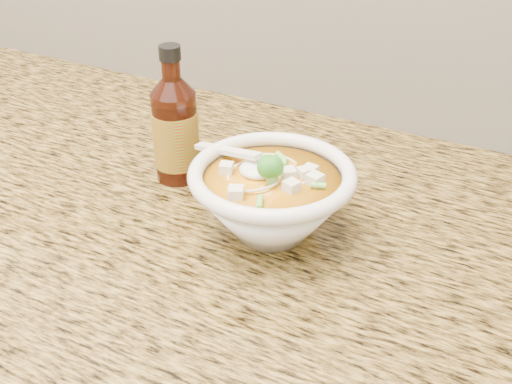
% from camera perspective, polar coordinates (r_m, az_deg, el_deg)
% --- Properties ---
extents(cabinet, '(4.00, 0.65, 0.86)m').
position_cam_1_polar(cabinet, '(1.25, -15.86, -15.76)').
color(cabinet, black).
rests_on(cabinet, ground).
extents(counter_slab, '(4.00, 0.68, 0.04)m').
position_cam_1_polar(counter_slab, '(0.98, -19.66, 2.50)').
color(counter_slab, olive).
rests_on(counter_slab, cabinet).
extents(soup_bowl, '(0.21, 0.19, 0.10)m').
position_cam_1_polar(soup_bowl, '(0.72, 1.41, -0.68)').
color(soup_bowl, white).
rests_on(soup_bowl, counter_slab).
extents(hot_sauce_bottle, '(0.06, 0.06, 0.18)m').
position_cam_1_polar(hot_sauce_bottle, '(0.82, -7.18, 5.44)').
color(hot_sauce_bottle, '#3E1308').
rests_on(hot_sauce_bottle, counter_slab).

